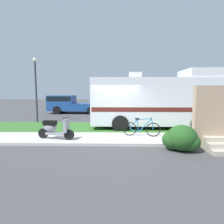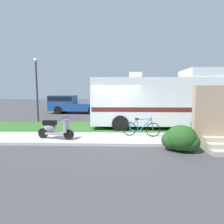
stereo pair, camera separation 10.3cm
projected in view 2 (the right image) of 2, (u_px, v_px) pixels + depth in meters
The scene contains 12 objects.
ground_plane at pixel (115, 134), 9.74m from camera, with size 80.00×80.00×0.00m, color #424244.
sidewalk at pixel (115, 139), 8.54m from camera, with size 24.00×2.00×0.12m.
grass_strip at pixel (116, 128), 11.23m from camera, with size 24.00×3.40×0.08m.
motorhome_rv at pixel (155, 101), 11.20m from camera, with size 7.13×2.75×3.41m.
scooter at pixel (54, 128), 8.25m from camera, with size 1.66×0.61×0.97m.
bicycle at pixel (141, 128), 8.75m from camera, with size 1.70×0.52×0.87m.
pickup_truck_near at pixel (142, 105), 15.94m from camera, with size 5.71×2.41×1.88m.
pickup_truck_far at pixel (72, 104), 18.79m from camera, with size 5.49×2.24×1.75m.
porch_steps at pixel (221, 123), 7.23m from camera, with size 2.00×1.26×2.40m.
bush_by_porch at pixel (181, 139), 6.94m from camera, with size 1.33×0.99×0.94m.
bottle_green at pixel (200, 133), 8.81m from camera, with size 0.07×0.07×0.30m.
street_lamp_post at pixel (37, 84), 13.20m from camera, with size 0.28×0.28×4.43m.
Camera 2 is at (0.14, -9.56, 2.20)m, focal length 30.55 mm.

